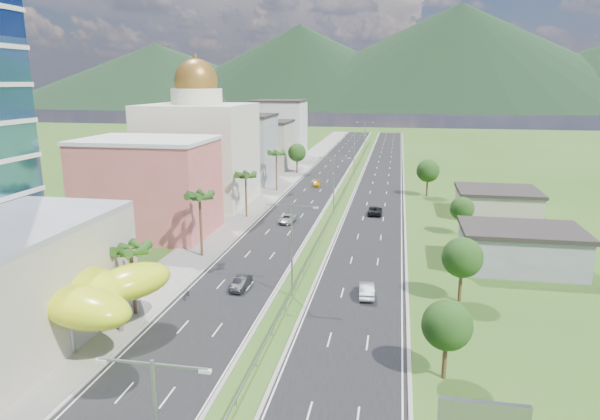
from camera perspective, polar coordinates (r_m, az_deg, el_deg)
The scene contains 33 objects.
ground at distance 54.09m, azimuth -2.98°, elevation -13.16°, with size 500.00×500.00×0.00m, color #2D5119.
road_left at distance 140.39m, azimuth 2.51°, elevation 3.55°, with size 11.00×260.00×0.04m, color black.
road_right at distance 139.17m, azimuth 8.65°, elevation 3.32°, with size 11.00×260.00×0.04m, color black.
sidewalk_left at distance 141.97m, azimuth -1.30°, elevation 3.69°, with size 7.00×260.00×0.12m, color gray.
median_guardrail at distance 121.83m, azimuth 4.84°, elevation 2.27°, with size 0.10×216.06×0.76m.
streetlight_median_b at distance 60.69m, azimuth -0.88°, elevation -3.27°, with size 6.04×0.25×11.00m.
streetlight_median_c at distance 99.21m, azimuth 3.64°, elevation 3.31°, with size 6.04×0.25×11.00m.
streetlight_median_d at distance 143.51m, azimuth 5.80°, elevation 6.43°, with size 6.04×0.25×11.00m.
streetlight_median_e at distance 188.15m, azimuth 6.95°, elevation 8.07°, with size 6.04×0.25×11.00m.
lime_canopy at distance 56.61m, azimuth -24.34°, elevation -7.66°, with size 18.00×15.00×7.40m.
pink_shophouse at distance 89.84m, azimuth -15.83°, elevation 2.24°, with size 20.00×15.00×15.00m, color #D05855.
domed_building at distance 110.09m, azimuth -10.72°, elevation 6.54°, with size 20.00×20.00×28.70m.
midrise_grey at distance 133.66m, azimuth -6.42°, elevation 6.43°, with size 16.00×15.00×16.00m, color gray.
midrise_beige at distance 154.88m, azimuth -4.05°, elevation 6.89°, with size 16.00×15.00×13.00m, color #BCB29B.
midrise_white at distance 176.88m, azimuth -2.20°, elevation 8.55°, with size 16.00×15.00×18.00m, color silver.
shed_near at distance 77.01m, azimuth 22.44°, elevation -3.97°, with size 15.00×10.00×5.00m, color gray.
shed_far at distance 105.99m, azimuth 20.26°, elevation 0.64°, with size 14.00×12.00×4.40m, color #BCB29B.
palm_tree_b at distance 58.47m, azimuth -17.59°, elevation -4.26°, with size 3.60×3.60×8.10m.
palm_tree_c at distance 75.70m, azimuth -10.67°, elevation 1.25°, with size 3.60×3.60×9.60m.
palm_tree_d at distance 97.28m, azimuth -5.82°, elevation 3.54°, with size 3.60×3.60×8.60m.
palm_tree_e at distance 121.09m, azimuth -2.54°, elevation 5.92°, with size 3.60×3.60×9.40m.
leafy_tree_lfar at distance 145.71m, azimuth -0.33°, elevation 6.14°, with size 4.90×4.90×8.05m.
leafy_tree_ra at distance 46.51m, azimuth 15.41°, elevation -11.78°, with size 4.20×4.20×6.90m.
leafy_tree_rb at distance 62.46m, azimuth 16.93°, elevation -4.90°, with size 4.55×4.55×7.47m.
leafy_tree_rc at distance 89.85m, azimuth 16.90°, elevation 0.12°, with size 3.85×3.85×6.33m.
leafy_tree_rd at distance 118.65m, azimuth 13.49°, elevation 4.07°, with size 4.90×4.90×8.05m.
mountain_ridge at distance 499.94m, azimuth 16.23°, elevation 10.20°, with size 860.00×140.00×90.00m, color black, non-canonical shape.
car_dark_left at distance 65.08m, azimuth -6.32°, elevation -7.74°, with size 1.55×4.44×1.46m, color black.
car_silver_mid_left at distance 94.27m, azimuth -1.35°, elevation -0.95°, with size 2.30×4.99×1.39m, color #95999C.
car_yellow_far_left at distance 127.81m, azimuth 1.80°, elevation 2.86°, with size 1.77×4.36×1.26m, color gold.
car_silver_right at distance 62.98m, azimuth 7.12°, elevation -8.44°, with size 1.69×4.86×1.60m, color #B1B4BA.
car_dark_far_right at distance 101.10m, azimuth 8.01°, elevation -0.05°, with size 2.53×5.49×1.53m, color black.
motorcycle at distance 63.57m, azimuth -12.02°, elevation -8.64°, with size 0.55×1.82×1.17m, color black.
Camera 1 is at (11.41, -46.98, 24.26)m, focal length 32.00 mm.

